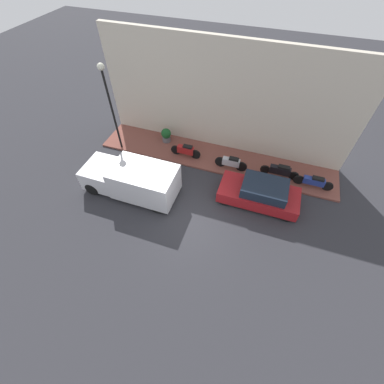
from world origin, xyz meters
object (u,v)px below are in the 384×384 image
object	(u,v)px
motorcycle_red	(186,150)
motorcycle_black	(280,171)
motorcycle_blue	(314,182)
delivery_van	(132,179)
parked_car	(260,193)
streetlamp	(108,96)
potted_plant	(166,135)
scooter_silver	(231,163)

from	to	relation	value
motorcycle_red	motorcycle_black	bearing A→B (deg)	-88.87
motorcycle_blue	delivery_van	bearing A→B (deg)	110.34
parked_car	streetlamp	world-z (taller)	streetlamp
motorcycle_red	potted_plant	size ratio (longest dim) A/B	2.06
motorcycle_black	scooter_silver	bearing A→B (deg)	95.64
motorcycle_red	scooter_silver	bearing A→B (deg)	-93.24
parked_car	scooter_silver	bearing A→B (deg)	46.56
parked_car	motorcycle_blue	distance (m)	3.26
motorcycle_red	scooter_silver	size ratio (longest dim) A/B	1.00
motorcycle_red	parked_car	bearing A→B (deg)	-112.71
motorcycle_black	streetlamp	distance (m)	10.34
motorcycle_blue	scooter_silver	size ratio (longest dim) A/B	1.10
scooter_silver	streetlamp	bearing A→B (deg)	92.72
delivery_van	potted_plant	distance (m)	4.55
potted_plant	scooter_silver	bearing A→B (deg)	-104.18
parked_car	potted_plant	size ratio (longest dim) A/B	4.46
parked_car	delivery_van	size ratio (longest dim) A/B	0.81
delivery_van	motorcycle_red	bearing A→B (deg)	-26.16
motorcycle_black	scooter_silver	world-z (taller)	scooter_silver
streetlamp	potted_plant	size ratio (longest dim) A/B	5.71
streetlamp	potted_plant	distance (m)	4.21
motorcycle_blue	motorcycle_red	distance (m)	7.48
motorcycle_blue	motorcycle_red	size ratio (longest dim) A/B	1.10
delivery_van	motorcycle_black	bearing A→B (deg)	-63.65
delivery_van	motorcycle_red	world-z (taller)	delivery_van
motorcycle_red	delivery_van	bearing A→B (deg)	153.84
parked_car	potted_plant	bearing A→B (deg)	65.24
motorcycle_blue	motorcycle_black	world-z (taller)	motorcycle_black
motorcycle_red	motorcycle_black	xyz separation A→B (m)	(0.11, -5.64, -0.02)
motorcycle_black	parked_car	bearing A→B (deg)	159.23
motorcycle_blue	potted_plant	world-z (taller)	potted_plant
delivery_van	motorcycle_black	distance (m)	8.24
delivery_van	potted_plant	world-z (taller)	delivery_van
parked_car	delivery_van	xyz separation A→B (m)	(-1.52, 6.57, 0.30)
motorcycle_blue	streetlamp	distance (m)	12.10
motorcycle_red	potted_plant	distance (m)	1.97
motorcycle_blue	streetlamp	size ratio (longest dim) A/B	0.40
delivery_van	scooter_silver	xyz separation A→B (m)	(3.38, -4.61, -0.38)
parked_car	scooter_silver	size ratio (longest dim) A/B	2.15
potted_plant	delivery_van	bearing A→B (deg)	179.52
delivery_van	motorcycle_black	xyz separation A→B (m)	(3.65, -7.38, -0.40)
delivery_van	motorcycle_red	xyz separation A→B (m)	(3.54, -1.74, -0.38)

